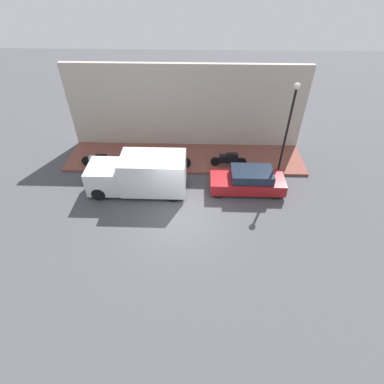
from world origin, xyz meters
The scene contains 10 objects.
ground_plane centered at (0.00, 0.00, 0.00)m, with size 60.00×60.00×0.00m, color #47474C.
sidewalk centered at (5.15, 0.00, 0.07)m, with size 3.15×14.29×0.15m.
building_facade centered at (6.88, 0.00, 2.59)m, with size 0.30×14.29×5.18m.
parked_car centered at (2.28, -3.49, 0.61)m, with size 1.61×3.90×1.27m.
delivery_van centered at (2.07, 2.23, 1.06)m, with size 1.93×5.05×2.09m.
motorcycle_red centered at (3.99, 2.90, 0.57)m, with size 0.30×2.06×0.78m.
scooter_silver centered at (4.05, 4.93, 0.57)m, with size 0.30×2.12×0.76m.
motorcycle_blue centered at (4.02, 0.62, 0.63)m, with size 0.30×2.06×0.88m.
motorcycle_black centered at (4.31, -2.60, 0.60)m, with size 0.30×2.10×0.84m.
streetlamp centered at (3.88, -5.45, 3.32)m, with size 0.31×0.31×5.08m.
Camera 1 is at (-10.36, -0.92, 10.25)m, focal length 28.00 mm.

